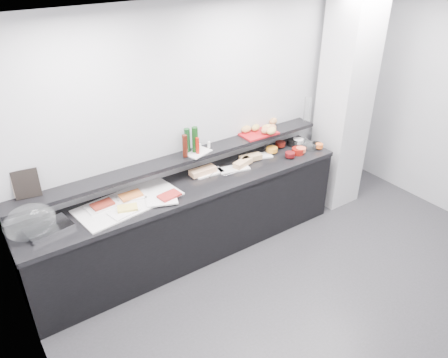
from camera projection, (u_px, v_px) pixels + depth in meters
ground at (348, 318)px, 4.17m from camera, size 5.00×5.00×0.00m
back_wall at (229, 121)px, 4.94m from camera, size 5.00×0.02×2.70m
ceiling at (407, 23)px, 2.83m from camera, size 5.00×5.00×0.00m
column at (344, 104)px, 5.42m from camera, size 0.50×0.50×2.70m
buffet_cabinet at (193, 221)px, 4.83m from camera, size 3.60×0.60×0.85m
counter_top at (191, 186)px, 4.61m from camera, size 3.62×0.62×0.05m
wall_shelf at (182, 159)px, 4.61m from camera, size 3.60×0.25×0.04m
cloche_base at (48, 228)px, 3.88m from camera, size 0.43×0.32×0.04m
cloche_dome at (30, 222)px, 3.78m from camera, size 0.45×0.30×0.34m
linen_runner at (129, 202)px, 4.28m from camera, size 1.07×0.61×0.01m
platter_meat_a at (102, 205)px, 4.21m from camera, size 0.33×0.23×0.01m
food_meat_a at (102, 204)px, 4.18m from camera, size 0.22×0.15×0.02m
platter_salmon at (132, 195)px, 4.36m from camera, size 0.34×0.28×0.01m
food_salmon at (131, 195)px, 4.33m from camera, size 0.22×0.14×0.02m
platter_cheese at (124, 212)px, 4.11m from camera, size 0.30×0.23×0.01m
food_cheese at (127, 208)px, 4.13m from camera, size 0.22×0.17×0.02m
platter_meat_b at (162, 200)px, 4.28m from camera, size 0.36×0.30×0.01m
food_meat_b at (169, 195)px, 4.33m from camera, size 0.23×0.17×0.02m
sandwich_plate_left at (209, 173)px, 4.80m from camera, size 0.33×0.16×0.01m
sandwich_food_left at (203, 171)px, 4.76m from camera, size 0.30×0.11×0.06m
tongs_left at (211, 175)px, 4.73m from camera, size 0.14×0.09×0.01m
sandwich_plate_mid at (234, 169)px, 4.88m from camera, size 0.37×0.23×0.01m
sandwich_food_mid at (243, 163)px, 4.93m from camera, size 0.26×0.16×0.06m
tongs_mid at (230, 174)px, 4.75m from camera, size 0.16×0.02×0.01m
sandwich_plate_right at (257, 156)px, 5.16m from camera, size 0.38×0.25×0.01m
sandwich_food_right at (251, 158)px, 5.04m from camera, size 0.27×0.14×0.06m
tongs_right at (251, 161)px, 5.03m from camera, size 0.16×0.03×0.01m
bowl_glass_fruit at (270, 149)px, 5.27m from camera, size 0.20×0.20×0.07m
fill_glass_fruit at (272, 149)px, 5.22m from camera, size 0.14×0.14×0.05m
bowl_black_jam at (292, 142)px, 5.43m from camera, size 0.16×0.16×0.07m
fill_black_jam at (280, 144)px, 5.36m from camera, size 0.13×0.13×0.05m
bowl_glass_cream at (299, 142)px, 5.43m from camera, size 0.24×0.24×0.07m
fill_glass_cream at (298, 141)px, 5.44m from camera, size 0.15×0.15×0.05m
bowl_red_jam at (298, 151)px, 5.21m from camera, size 0.18×0.18×0.07m
fill_red_jam at (290, 154)px, 5.11m from camera, size 0.15×0.15×0.05m
bowl_glass_salmon at (310, 146)px, 5.33m from camera, size 0.20×0.20×0.07m
fill_glass_salmon at (301, 150)px, 5.22m from camera, size 0.13×0.13×0.05m
bowl_black_fruit at (316, 145)px, 5.35m from camera, size 0.12×0.12×0.07m
fill_black_fruit at (319, 146)px, 5.31m from camera, size 0.09×0.09×0.05m
framed_print at (26, 184)px, 3.85m from camera, size 0.23×0.11×0.26m
print_art at (22, 185)px, 3.84m from camera, size 0.17×0.09×0.22m
condiment_tray at (198, 153)px, 4.68m from camera, size 0.31×0.24×0.01m
bottle_green_a at (187, 140)px, 4.63m from camera, size 0.07×0.07×0.26m
bottle_brown at (185, 146)px, 4.53m from camera, size 0.06×0.06×0.24m
bottle_green_b at (195, 140)px, 4.62m from camera, size 0.08×0.08×0.28m
bottle_hot at (198, 146)px, 4.60m from camera, size 0.05×0.05×0.18m
shaker_salt at (200, 147)px, 4.71m from camera, size 0.05×0.05×0.07m
shaker_pepper at (209, 145)px, 4.75m from camera, size 0.03×0.03×0.07m
bread_tray at (258, 133)px, 5.12m from camera, size 0.44×0.31×0.02m
bread_roll_nw at (246, 129)px, 5.09m from camera, size 0.14×0.10×0.08m
bread_roll_n at (256, 128)px, 5.13m from camera, size 0.15×0.12×0.08m
bread_roll_ne at (273, 121)px, 5.30m from camera, size 0.15×0.12×0.08m
bread_roll_sw at (265, 130)px, 5.06m from camera, size 0.15×0.11×0.08m
bread_roll_s at (271, 131)px, 5.05m from camera, size 0.17×0.14×0.08m
bread_roll_se at (272, 128)px, 5.12m from camera, size 0.16×0.12×0.08m
bread_roll_midw at (268, 128)px, 5.12m from camera, size 0.14×0.09×0.08m
bread_roll_mide at (268, 128)px, 5.13m from camera, size 0.17×0.14×0.08m
carafe at (307, 109)px, 5.40m from camera, size 0.10×0.10×0.30m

